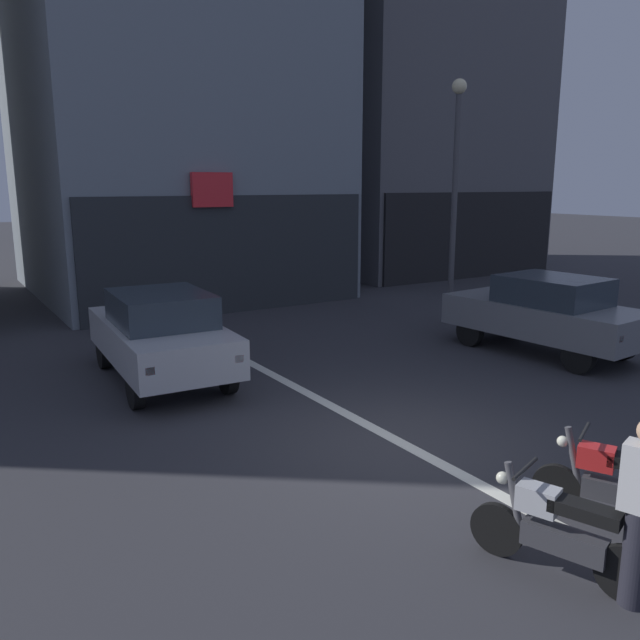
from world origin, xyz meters
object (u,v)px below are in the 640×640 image
(car_silver_crossing_near, at_px, (161,333))
(street_lamp, at_px, (455,176))
(car_grey_parked_kerbside, at_px, (546,312))
(motorcycle_red_row_left_mid, at_px, (614,483))
(motorcycle_silver_row_leftmost, at_px, (557,530))

(car_silver_crossing_near, relative_size, street_lamp, 0.70)
(car_grey_parked_kerbside, relative_size, motorcycle_red_row_left_mid, 2.77)
(car_grey_parked_kerbside, bearing_deg, motorcycle_silver_row_leftmost, -140.57)
(motorcycle_silver_row_leftmost, height_order, motorcycle_red_row_left_mid, same)
(motorcycle_red_row_left_mid, bearing_deg, motorcycle_silver_row_leftmost, -167.44)
(car_silver_crossing_near, height_order, car_grey_parked_kerbside, same)
(car_silver_crossing_near, height_order, street_lamp, street_lamp)
(car_silver_crossing_near, bearing_deg, street_lamp, 6.07)
(motorcycle_red_row_left_mid, bearing_deg, street_lamp, 56.28)
(car_silver_crossing_near, height_order, motorcycle_red_row_left_mid, car_silver_crossing_near)
(car_silver_crossing_near, distance_m, street_lamp, 8.36)
(street_lamp, relative_size, motorcycle_silver_row_leftmost, 3.72)
(car_grey_parked_kerbside, distance_m, motorcycle_red_row_left_mid, 7.08)
(motorcycle_silver_row_leftmost, relative_size, motorcycle_red_row_left_mid, 1.05)
(car_grey_parked_kerbside, bearing_deg, street_lamp, 83.02)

